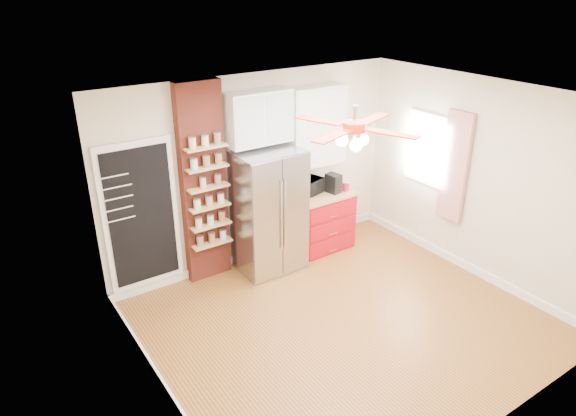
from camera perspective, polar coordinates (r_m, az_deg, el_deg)
floor at (r=6.42m, az=6.20°, el=-12.44°), size 4.50×4.50×0.00m
ceiling at (r=5.28m, az=7.53°, el=11.77°), size 4.50×4.50×0.00m
wall_back at (r=7.22m, az=-3.56°, el=4.20°), size 4.50×0.02×2.70m
wall_front at (r=4.62m, az=23.35°, el=-10.43°), size 4.50×0.02×2.70m
wall_left at (r=4.73m, az=-14.67°, el=-8.20°), size 0.02×4.00×2.70m
wall_right at (r=7.29m, az=20.39°, el=2.89°), size 0.02×4.00×2.70m
chalkboard at (r=6.65m, az=-16.00°, el=-0.91°), size 0.95×0.05×1.95m
brick_pillar at (r=6.79m, az=-9.38°, el=2.57°), size 0.60×0.16×2.70m
fridge at (r=7.08m, az=-2.27°, el=-0.34°), size 0.90×0.70×1.75m
upper_glass_cabinet at (r=6.81m, az=-3.33°, el=10.03°), size 0.90×0.35×0.70m
red_cabinet at (r=7.80m, az=3.64°, el=-1.36°), size 0.94×0.64×0.90m
upper_shelf_unit at (r=7.43m, az=3.12°, el=9.05°), size 0.90×0.30×1.15m
window at (r=7.73m, az=15.22°, el=6.33°), size 0.04×0.75×1.05m
curtain at (r=7.40m, az=18.03°, el=4.36°), size 0.06×0.40×1.55m
ceiling_fan at (r=5.34m, az=7.37°, el=8.88°), size 1.40×1.40×0.44m
toaster_oven at (r=7.54m, az=2.30°, el=2.41°), size 0.48×0.38×0.23m
coffee_maker at (r=7.61m, az=5.06°, el=2.76°), size 0.19×0.24×0.28m
canister_left at (r=7.70m, az=6.44°, el=2.35°), size 0.12×0.12×0.13m
canister_right at (r=7.84m, az=5.69°, el=2.79°), size 0.12×0.12×0.13m
pantry_jar_oats at (r=6.61m, az=-9.44°, el=2.78°), size 0.10×0.10×0.13m
pantry_jar_beans at (r=6.69m, az=-7.81°, el=3.12°), size 0.12×0.12×0.13m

